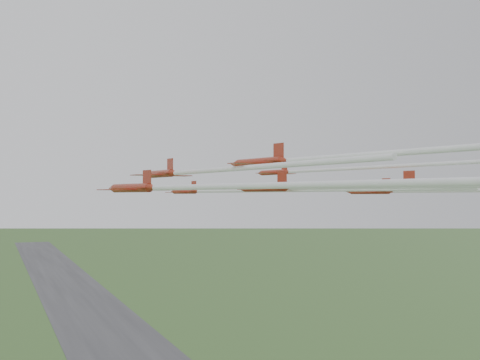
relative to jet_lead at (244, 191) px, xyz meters
name	(u,v)px	position (x,y,z in m)	size (l,w,h in m)	color
runway	(88,309)	(3.32, 200.94, -54.87)	(38.00, 900.00, 0.04)	#303033
jet_lead	(244,191)	(0.00, 0.00, 0.00)	(18.80, 66.45, 2.42)	#A72F1B
jet_row2_left	(198,171)	(-11.78, -11.25, 2.63)	(13.45, 56.81, 2.89)	#A72F1B
jet_row2_right	(325,170)	(13.42, -3.75, 3.56)	(14.37, 54.79, 2.35)	#A72F1B
jet_row3_left	(208,187)	(-16.08, -27.85, 0.17)	(23.35, 65.27, 2.92)	#A72F1B
jet_row3_mid	(341,187)	(4.26, -23.44, 0.35)	(20.93, 61.83, 2.94)	#A72F1B
jet_row3_right	(415,191)	(26.83, -10.26, 0.01)	(13.96, 47.58, 2.80)	#A72F1B
jet_row4_left	(335,157)	(-3.21, -34.19, 3.48)	(17.48, 56.74, 2.84)	#A72F1B
jet_row4_right	(436,186)	(18.23, -25.59, 0.50)	(15.75, 42.37, 2.85)	#A72F1B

